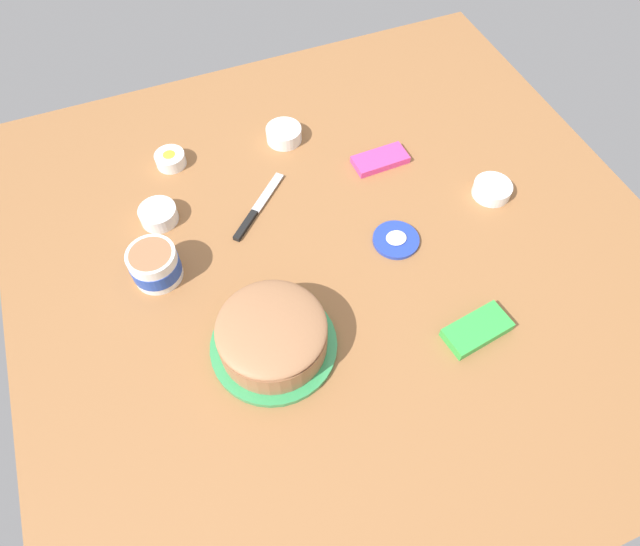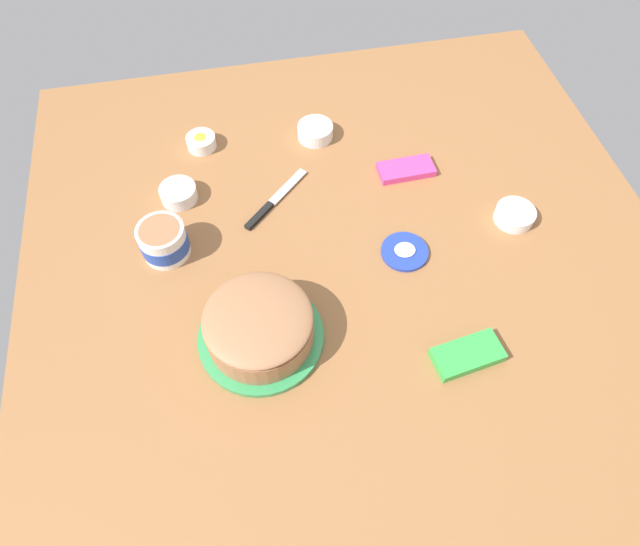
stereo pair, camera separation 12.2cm
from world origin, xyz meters
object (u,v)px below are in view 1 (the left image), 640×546
object	(u,v)px
sprinkle_bowl_pink	(283,134)
frosted_cake	(272,336)
sprinkle_bowl_orange	(158,214)
spreading_knife	(255,212)
candy_box_lower	(380,160)
frosting_tub_lid	(396,240)
frosting_tub	(155,265)
sprinkle_bowl_green	(492,189)
sprinkle_bowl_yellow	(170,159)
candy_box_upper	(477,330)

from	to	relation	value
sprinkle_bowl_pink	frosted_cake	bearing A→B (deg)	-111.66
sprinkle_bowl_pink	sprinkle_bowl_orange	distance (m)	0.41
spreading_knife	candy_box_lower	world-z (taller)	candy_box_lower
sprinkle_bowl_pink	frosting_tub_lid	bearing A→B (deg)	-72.92
frosting_tub	candy_box_lower	distance (m)	0.65
sprinkle_bowl_pink	sprinkle_bowl_orange	xyz separation A→B (m)	(-0.38, -0.15, 0.00)
frosted_cake	candy_box_lower	xyz separation A→B (m)	(0.44, 0.41, -0.04)
sprinkle_bowl_green	sprinkle_bowl_orange	xyz separation A→B (m)	(-0.81, 0.23, 0.00)
spreading_knife	sprinkle_bowl_orange	distance (m)	0.24
frosting_tub_lid	sprinkle_bowl_pink	distance (m)	0.45
spreading_knife	sprinkle_bowl_green	xyz separation A→B (m)	(0.58, -0.16, 0.01)
spreading_knife	sprinkle_bowl_yellow	xyz separation A→B (m)	(-0.15, 0.25, 0.01)
sprinkle_bowl_green	sprinkle_bowl_pink	world-z (taller)	sprinkle_bowl_pink
frosting_tub_lid	sprinkle_bowl_yellow	world-z (taller)	sprinkle_bowl_yellow
frosting_tub_lid	candy_box_upper	xyz separation A→B (m)	(0.05, -0.29, 0.01)
frosting_tub_lid	sprinkle_bowl_green	distance (m)	0.30
frosting_tub_lid	sprinkle_bowl_yellow	distance (m)	0.64
candy_box_upper	spreading_knife	bearing A→B (deg)	116.04
frosting_tub	sprinkle_bowl_orange	xyz separation A→B (m)	(0.04, 0.16, -0.02)
frosting_tub	sprinkle_bowl_yellow	size ratio (longest dim) A/B	1.43
frosted_cake	sprinkle_bowl_orange	xyz separation A→B (m)	(-0.15, 0.44, -0.03)
frosting_tub_lid	sprinkle_bowl_pink	xyz separation A→B (m)	(-0.13, 0.43, 0.01)
sprinkle_bowl_yellow	candy_box_lower	xyz separation A→B (m)	(0.52, -0.20, -0.01)
sprinkle_bowl_green	frosting_tub	bearing A→B (deg)	175.28
spreading_knife	candy_box_lower	distance (m)	0.37
sprinkle_bowl_yellow	sprinkle_bowl_pink	size ratio (longest dim) A/B	0.81
spreading_knife	sprinkle_bowl_yellow	world-z (taller)	sprinkle_bowl_yellow
sprinkle_bowl_pink	frosting_tub	bearing A→B (deg)	-143.02
sprinkle_bowl_green	sprinkle_bowl_yellow	bearing A→B (deg)	150.90
sprinkle_bowl_green	candy_box_upper	world-z (taller)	sprinkle_bowl_green
frosting_tub_lid	sprinkle_bowl_green	size ratio (longest dim) A/B	1.16
sprinkle_bowl_yellow	candy_box_upper	size ratio (longest dim) A/B	0.54
candy_box_lower	candy_box_upper	size ratio (longest dim) A/B	1.00
frosting_tub	candy_box_lower	world-z (taller)	frosting_tub
candy_box_upper	sprinkle_bowl_orange	bearing A→B (deg)	126.63
frosting_tub	candy_box_upper	distance (m)	0.73
frosting_tub	sprinkle_bowl_yellow	xyz separation A→B (m)	(0.11, 0.34, -0.02)
frosting_tub	sprinkle_bowl_yellow	bearing A→B (deg)	72.04
frosted_cake	frosting_tub	world-z (taller)	frosted_cake
sprinkle_bowl_yellow	sprinkle_bowl_green	size ratio (longest dim) A/B	0.81
sprinkle_bowl_green	sprinkle_bowl_pink	distance (m)	0.58
candy_box_upper	frosting_tub	bearing A→B (deg)	137.99
frosting_tub_lid	candy_box_upper	distance (m)	0.29
frosting_tub	spreading_knife	distance (m)	0.28
frosted_cake	sprinkle_bowl_green	world-z (taller)	frosted_cake
sprinkle_bowl_yellow	candy_box_upper	distance (m)	0.89
spreading_knife	sprinkle_bowl_pink	bearing A→B (deg)	54.82
sprinkle_bowl_orange	candy_box_lower	bearing A→B (deg)	-2.46
sprinkle_bowl_green	sprinkle_bowl_orange	size ratio (longest dim) A/B	1.05
frosting_tub	sprinkle_bowl_yellow	world-z (taller)	frosting_tub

